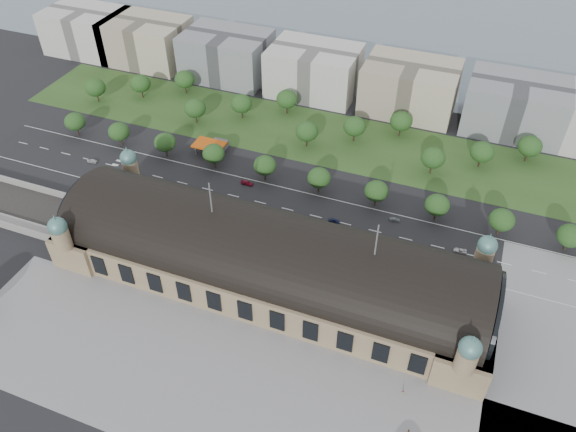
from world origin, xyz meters
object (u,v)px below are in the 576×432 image
(traffic_car_6, at_px, (460,251))
(parked_car_3, at_px, (167,201))
(traffic_car_3, at_px, (247,183))
(pedestrian_1, at_px, (409,432))
(traffic_car_5, at_px, (395,220))
(parked_car_2, at_px, (175,209))
(parked_car_5, at_px, (198,208))
(traffic_car_2, at_px, (194,190))
(parked_car_1, at_px, (145,200))
(bus_east, at_px, (400,255))
(parked_car_0, at_px, (174,202))
(pedestrian_0, at_px, (403,393))
(bus_mid, at_px, (350,239))
(traffic_car_4, at_px, (334,221))
(bus_west, at_px, (312,227))
(petrol_station, at_px, (215,144))
(traffic_car_0, at_px, (92,161))
(parked_car_6, at_px, (198,208))

(traffic_car_6, xyz_separation_m, parked_car_3, (-115.44, -14.04, 0.11))
(traffic_car_3, height_order, pedestrian_1, pedestrian_1)
(traffic_car_5, xyz_separation_m, parked_car_2, (-83.77, -25.14, 0.06))
(parked_car_5, bearing_deg, parked_car_2, -97.55)
(traffic_car_2, height_order, traffic_car_3, traffic_car_3)
(parked_car_2, bearing_deg, parked_car_1, -112.36)
(traffic_car_3, distance_m, bus_east, 72.58)
(parked_car_0, xyz_separation_m, pedestrian_0, (105.37, -52.19, 0.12))
(bus_mid, bearing_deg, traffic_car_4, 40.71)
(bus_west, bearing_deg, traffic_car_4, -35.95)
(parked_car_1, bearing_deg, parked_car_5, 58.97)
(traffic_car_3, height_order, parked_car_1, traffic_car_3)
(petrol_station, relative_size, bus_mid, 1.24)
(traffic_car_2, bearing_deg, bus_east, 81.56)
(traffic_car_3, xyz_separation_m, pedestrian_0, (82.75, -74.19, 0.03))
(traffic_car_5, relative_size, pedestrian_1, 2.08)
(traffic_car_0, relative_size, parked_car_0, 1.12)
(petrol_station, bearing_deg, parked_car_6, -72.82)
(parked_car_0, distance_m, parked_car_2, 4.30)
(traffic_car_3, distance_m, parked_car_5, 24.85)
(traffic_car_4, bearing_deg, traffic_car_3, -99.95)
(pedestrian_1, bearing_deg, traffic_car_0, 106.67)
(traffic_car_4, bearing_deg, traffic_car_2, -84.40)
(traffic_car_3, relative_size, parked_car_0, 1.28)
(parked_car_6, bearing_deg, parked_car_1, -105.88)
(traffic_car_4, xyz_separation_m, bus_mid, (9.02, -8.49, 0.82))
(parked_car_0, bearing_deg, pedestrian_0, 31.47)
(parked_car_0, xyz_separation_m, pedestrian_1, (109.39, -63.54, 0.28))
(parked_car_3, xyz_separation_m, parked_car_6, (13.91, 0.78, -0.09))
(traffic_car_6, distance_m, parked_car_3, 116.29)
(parked_car_3, bearing_deg, bus_east, 60.36)
(petrol_station, xyz_separation_m, traffic_car_4, (65.60, -27.89, -2.20))
(traffic_car_2, bearing_deg, parked_car_2, -9.53)
(parked_car_2, bearing_deg, parked_car_0, -167.54)
(pedestrian_1, bearing_deg, parked_car_0, 102.06)
(traffic_car_6, distance_m, parked_car_1, 125.28)
(parked_car_6, bearing_deg, parked_car_5, 66.29)
(traffic_car_4, distance_m, pedestrian_1, 88.43)
(traffic_car_4, relative_size, parked_car_0, 1.05)
(parked_car_6, bearing_deg, parked_car_0, -113.71)
(traffic_car_5, bearing_deg, parked_car_1, 96.50)
(parked_car_2, height_order, bus_east, bus_east)
(traffic_car_0, distance_m, pedestrian_0, 166.48)
(parked_car_5, bearing_deg, traffic_car_6, 67.43)
(traffic_car_6, height_order, bus_west, bus_west)
(petrol_station, distance_m, parked_car_3, 41.15)
(traffic_car_3, relative_size, parked_car_3, 1.20)
(traffic_car_3, bearing_deg, traffic_car_4, -102.69)
(bus_mid, bearing_deg, parked_car_6, 87.60)
(traffic_car_0, bearing_deg, traffic_car_6, 87.04)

